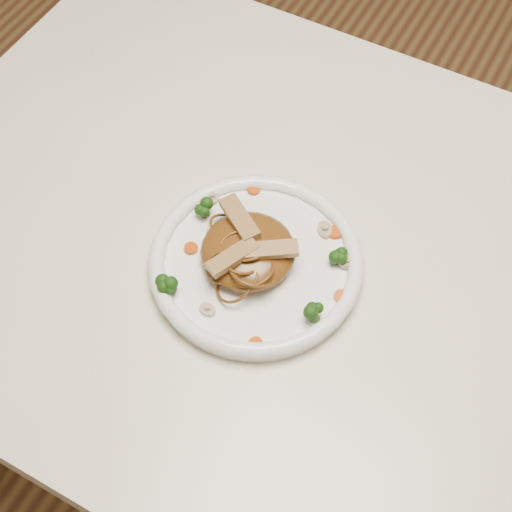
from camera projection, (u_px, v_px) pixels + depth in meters
The scene contains 20 objects.
ground at pixel (298, 454), 1.59m from camera, with size 4.00×4.00×0.00m, color #532E1C.
table at pixel (319, 299), 1.05m from camera, with size 1.20×0.80×0.75m.
plate at pixel (256, 266), 0.95m from camera, with size 0.26×0.26×0.02m, color white.
noodle_mound at pixel (248, 251), 0.93m from camera, with size 0.12×0.12×0.04m, color #5D3711.
chicken_a at pixel (271, 250), 0.91m from camera, with size 0.06×0.02×0.01m, color tan.
chicken_b at pixel (240, 218), 0.93m from camera, with size 0.07×0.02×0.01m, color tan.
chicken_c at pixel (233, 257), 0.90m from camera, with size 0.07×0.02×0.01m, color tan.
broccoli_0 at pixel (337, 254), 0.94m from camera, with size 0.02×0.02×0.03m, color #1B470E, non-canonical shape.
broccoli_1 at pixel (204, 207), 0.97m from camera, with size 0.03×0.03×0.03m, color #1B470E, non-canonical shape.
broccoli_2 at pixel (167, 284), 0.91m from camera, with size 0.02×0.02×0.03m, color #1B470E, non-canonical shape.
broccoli_3 at pixel (315, 312), 0.89m from camera, with size 0.03×0.03×0.03m, color #1B470E, non-canonical shape.
carrot_0 at pixel (335, 232), 0.97m from camera, with size 0.02×0.02×0.01m, color #CE4907.
carrot_1 at pixel (191, 248), 0.95m from camera, with size 0.02×0.02×0.01m, color #CE4907.
carrot_2 at pixel (341, 296), 0.92m from camera, with size 0.02×0.02×0.01m, color #CE4907.
carrot_3 at pixel (254, 190), 1.01m from camera, with size 0.02×0.02×0.01m, color #CE4907.
carrot_4 at pixel (256, 344), 0.88m from camera, with size 0.02×0.02×0.01m, color #CE4907.
mushroom_0 at pixel (208, 310), 0.91m from camera, with size 0.02×0.02×0.01m, color beige.
mushroom_1 at pixel (348, 262), 0.94m from camera, with size 0.03×0.03×0.01m, color beige.
mushroom_2 at pixel (213, 197), 1.00m from camera, with size 0.02×0.02×0.01m, color beige.
mushroom_3 at pixel (325, 230), 0.97m from camera, with size 0.03×0.03×0.01m, color beige.
Camera 1 is at (0.17, -0.50, 1.56)m, focal length 53.40 mm.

